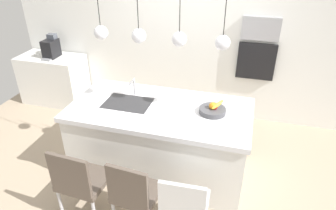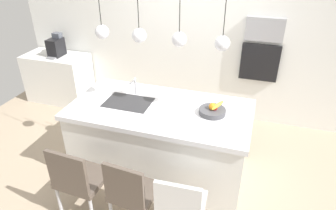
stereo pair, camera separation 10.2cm
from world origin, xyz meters
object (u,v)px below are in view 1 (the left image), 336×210
at_px(fruit_bowl, 213,110).
at_px(chair_middle, 134,192).
at_px(oven, 256,61).
at_px(coffee_machine, 51,48).
at_px(microwave, 261,28).
at_px(chair_near, 80,180).
at_px(chair_far, 184,204).

height_order(fruit_bowl, chair_middle, fruit_bowl).
height_order(oven, chair_middle, oven).
bearing_deg(coffee_machine, chair_middle, -43.55).
bearing_deg(microwave, oven, 0.00).
relative_size(fruit_bowl, chair_near, 0.33).
bearing_deg(fruit_bowl, microwave, 74.41).
relative_size(microwave, chair_near, 0.59).
distance_m(microwave, chair_middle, 2.93).
bearing_deg(coffee_machine, oven, 5.02).
relative_size(fruit_bowl, coffee_machine, 0.80).
bearing_deg(oven, coffee_machine, -174.98).
bearing_deg(oven, fruit_bowl, -105.59).
bearing_deg(coffee_machine, microwave, 5.02).
xyz_separation_m(oven, chair_middle, (-1.02, -2.55, -0.52)).
xyz_separation_m(chair_middle, chair_far, (0.50, 0.00, -0.02)).
bearing_deg(chair_middle, oven, 68.25).
distance_m(fruit_bowl, coffee_machine, 3.20).
bearing_deg(chair_near, oven, 57.88).
xyz_separation_m(fruit_bowl, chair_middle, (-0.59, -1.01, -0.46)).
bearing_deg(chair_far, chair_near, -179.49).
relative_size(coffee_machine, chair_middle, 0.43).
bearing_deg(chair_middle, fruit_bowl, 59.87).
bearing_deg(fruit_bowl, chair_far, -95.10).
relative_size(coffee_machine, oven, 0.68).
xyz_separation_m(oven, chair_far, (-0.52, -2.54, -0.54)).
height_order(coffee_machine, oven, oven).
bearing_deg(fruit_bowl, chair_near, -139.07).
xyz_separation_m(coffee_machine, microwave, (3.38, 0.30, 0.50)).
height_order(fruit_bowl, coffee_machine, coffee_machine).
xyz_separation_m(microwave, chair_far, (-0.52, -2.54, -1.04)).
bearing_deg(chair_far, oven, 78.48).
distance_m(fruit_bowl, chair_near, 1.62).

